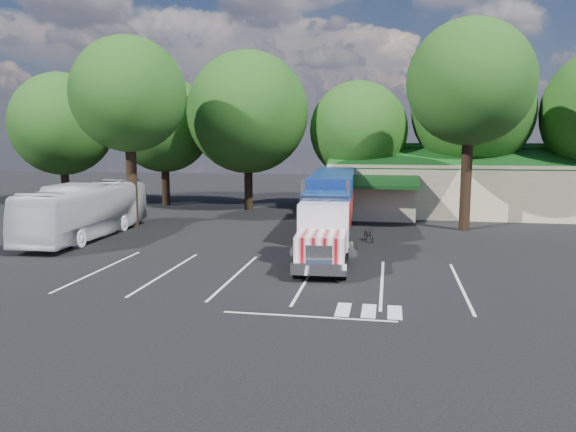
% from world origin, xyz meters
% --- Properties ---
extents(ground, '(120.00, 120.00, 0.00)m').
position_xyz_m(ground, '(0.00, 0.00, 0.00)').
color(ground, black).
rests_on(ground, ground).
extents(event_hall, '(24.20, 14.12, 5.55)m').
position_xyz_m(event_hall, '(13.74, 17.81, 2.21)').
color(event_hall, beige).
rests_on(event_hall, ground).
extents(tree_row_a, '(9.00, 9.00, 11.68)m').
position_xyz_m(tree_row_a, '(-22.00, 16.50, 7.16)').
color(tree_row_a, black).
rests_on(tree_row_a, ground).
extents(tree_row_b, '(8.40, 8.40, 11.35)m').
position_xyz_m(tree_row_b, '(-13.00, 17.80, 7.13)').
color(tree_row_b, black).
rests_on(tree_row_b, ground).
extents(tree_row_c, '(10.00, 10.00, 13.05)m').
position_xyz_m(tree_row_c, '(-5.00, 16.20, 8.04)').
color(tree_row_c, black).
rests_on(tree_row_c, ground).
extents(tree_row_d, '(8.00, 8.00, 10.60)m').
position_xyz_m(tree_row_d, '(4.00, 17.50, 6.58)').
color(tree_row_d, black).
rests_on(tree_row_d, ground).
extents(tree_row_e, '(9.60, 9.60, 12.90)m').
position_xyz_m(tree_row_e, '(13.00, 18.00, 8.09)').
color(tree_row_e, black).
rests_on(tree_row_e, ground).
extents(tree_near_left, '(7.60, 7.60, 12.65)m').
position_xyz_m(tree_near_left, '(-10.50, 6.00, 8.81)').
color(tree_near_left, black).
rests_on(tree_near_left, ground).
extents(tree_near_right, '(8.00, 8.00, 13.50)m').
position_xyz_m(tree_near_right, '(11.50, 8.50, 9.46)').
color(tree_near_right, black).
rests_on(tree_near_right, ground).
extents(semi_truck, '(3.62, 19.36, 4.04)m').
position_xyz_m(semi_truck, '(3.24, 3.84, 2.28)').
color(semi_truck, black).
rests_on(semi_truck, ground).
extents(woman, '(0.39, 0.59, 1.61)m').
position_xyz_m(woman, '(4.50, -6.00, 0.80)').
color(woman, black).
rests_on(woman, ground).
extents(bicycle, '(1.08, 1.65, 0.82)m').
position_xyz_m(bicycle, '(5.50, 3.42, 0.41)').
color(bicycle, black).
rests_on(bicycle, ground).
extents(tour_bus, '(3.16, 11.99, 3.32)m').
position_xyz_m(tour_bus, '(-11.45, 1.69, 1.66)').
color(tour_bus, silver).
rests_on(tour_bus, ground).
extents(silver_sedan, '(4.09, 1.87, 1.30)m').
position_xyz_m(silver_sedan, '(12.00, 14.00, 0.65)').
color(silver_sedan, '#ACB0B4').
rests_on(silver_sedan, ground).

